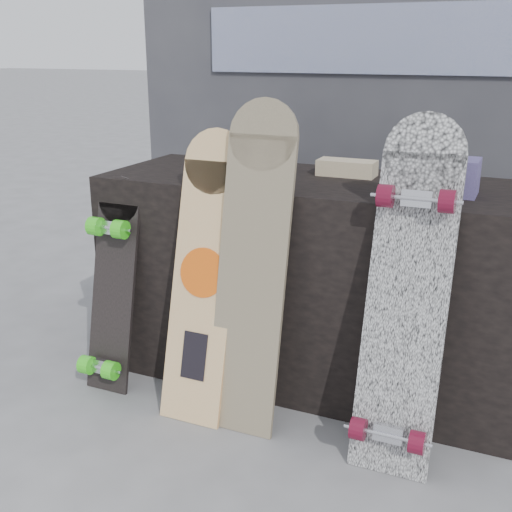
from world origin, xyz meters
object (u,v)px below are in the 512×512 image
at_px(vendor_table, 312,280).
at_px(longboard_geisha, 204,268).
at_px(skateboard_dark, 111,285).
at_px(longboard_celtic, 253,258).
at_px(longboard_cascadia, 408,291).

relative_size(vendor_table, longboard_geisha, 1.59).
relative_size(longboard_geisha, skateboard_dark, 1.24).
bearing_deg(longboard_geisha, longboard_celtic, 1.19).
relative_size(longboard_geisha, longboard_celtic, 0.90).
relative_size(vendor_table, longboard_celtic, 1.43).
relative_size(longboard_cascadia, skateboard_dark, 1.34).
xyz_separation_m(longboard_geisha, longboard_cascadia, (0.71, -0.01, 0.03)).
xyz_separation_m(longboard_celtic, longboard_cascadia, (0.52, -0.02, -0.03)).
bearing_deg(skateboard_dark, vendor_table, 29.48).
bearing_deg(skateboard_dark, longboard_geisha, 0.47).
xyz_separation_m(longboard_geisha, longboard_celtic, (0.19, 0.00, 0.06)).
bearing_deg(vendor_table, skateboard_dark, -150.52).
height_order(longboard_geisha, skateboard_dark, longboard_geisha).
height_order(longboard_celtic, skateboard_dark, longboard_celtic).
bearing_deg(skateboard_dark, longboard_cascadia, -0.50).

